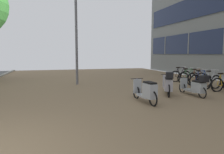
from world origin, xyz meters
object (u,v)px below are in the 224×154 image
Objects in this scene: bicycle_rack_05 at (211,82)px; scooter_far at (168,84)px; scooter_near at (196,86)px; lamp_post at (76,24)px; bicycle_rack_06 at (201,80)px; bicycle_rack_04 at (223,84)px; scooter_mid at (146,91)px; bicycle_rack_09 at (180,76)px; bicycle_rack_08 at (188,77)px; bicycle_rack_07 at (196,79)px.

scooter_far is at bearing -164.47° from bicycle_rack_05.
scooter_near is 7.03m from lamp_post.
bicycle_rack_06 reaches higher than scooter_near.
scooter_near is (-1.85, -2.00, 0.07)m from bicycle_rack_06.
lamp_post is (-6.20, 2.65, 3.03)m from bicycle_rack_06.
bicycle_rack_06 is at bearing 94.31° from bicycle_rack_04.
bicycle_rack_06 is 0.72× the size of scooter_mid.
bicycle_rack_04 is 0.71m from bicycle_rack_05.
scooter_far is 0.28× the size of lamp_post.
scooter_far reaches higher than bicycle_rack_06.
bicycle_rack_09 is at bearing 86.76° from bicycle_rack_05.
bicycle_rack_05 is 1.00× the size of bicycle_rack_09.
scooter_mid is at bearing -144.72° from scooter_far.
scooter_far is (-2.85, -1.51, 0.13)m from bicycle_rack_06.
bicycle_rack_06 is 0.22× the size of lamp_post.
bicycle_rack_04 is at bearing 1.86° from scooter_far.
bicycle_rack_08 is (0.22, 2.11, -0.01)m from bicycle_rack_05.
bicycle_rack_04 reaches higher than scooter_near.
bicycle_rack_06 is 1.01× the size of bicycle_rack_08.
lamp_post is (-6.48, 1.95, 3.03)m from bicycle_rack_07.
scooter_mid is at bearing -134.07° from bicycle_rack_09.
scooter_near is (-2.10, -3.41, 0.07)m from bicycle_rack_08.
bicycle_rack_07 reaches higher than scooter_mid.
scooter_far reaches higher than bicycle_rack_05.
scooter_near is 1.11m from scooter_far.
scooter_near is at bearing -163.11° from bicycle_rack_04.
scooter_mid is 1.81m from scooter_far.
bicycle_rack_04 reaches higher than scooter_mid.
bicycle_rack_05 is at bearing 22.96° from scooter_mid.
lamp_post is at bearing 175.17° from bicycle_rack_09.
bicycle_rack_06 is at bearing -23.17° from lamp_post.
bicycle_rack_09 is (0.16, 2.82, -0.00)m from bicycle_rack_05.
scooter_far reaches higher than bicycle_rack_07.
bicycle_rack_07 is (0.18, 2.11, 0.02)m from bicycle_rack_04.
scooter_near is 2.53m from scooter_mid.
scooter_near is at bearing -132.75° from bicycle_rack_06.
bicycle_rack_04 is 1.41m from bicycle_rack_06.
bicycle_rack_05 is 0.78× the size of scooter_near.
bicycle_rack_07 is at bearing 35.21° from scooter_far.
bicycle_rack_09 reaches higher than scooter_near.
bicycle_rack_05 is 7.70m from lamp_post.
lamp_post is (-6.45, 1.24, 3.04)m from bicycle_rack_08.
bicycle_rack_05 is 1.06× the size of bicycle_rack_08.
scooter_near is at bearing -121.61° from bicycle_rack_08.
lamp_post is (-1.87, 5.20, 2.95)m from scooter_mid.
bicycle_rack_04 is at bearing -85.69° from bicycle_rack_06.
scooter_mid is (-4.33, -2.55, 0.08)m from bicycle_rack_06.
bicycle_rack_04 is 0.95× the size of bicycle_rack_09.
bicycle_rack_07 is at bearing 79.85° from bicycle_rack_05.
bicycle_rack_07 is (0.28, 0.70, 0.01)m from bicycle_rack_06.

